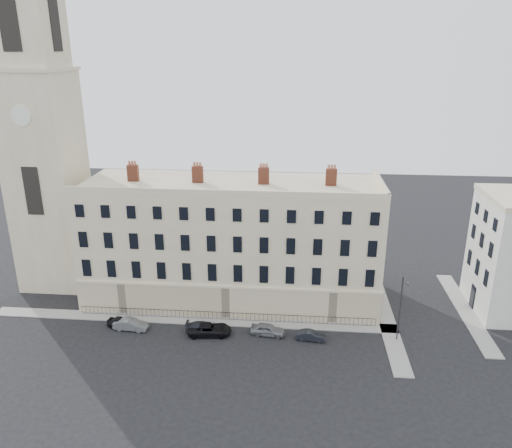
# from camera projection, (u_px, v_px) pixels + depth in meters

# --- Properties ---
(ground) EXTENTS (160.00, 160.00, 0.00)m
(ground) POSITION_uv_depth(u_px,v_px,m) (274.00, 349.00, 53.46)
(ground) COLOR black
(ground) RESTS_ON ground
(terrace) EXTENTS (36.22, 12.22, 17.00)m
(terrace) POSITION_uv_depth(u_px,v_px,m) (232.00, 241.00, 62.65)
(terrace) COLOR beige
(terrace) RESTS_ON ground
(church_tower) EXTENTS (8.00, 8.13, 44.00)m
(church_tower) POSITION_uv_depth(u_px,v_px,m) (43.00, 147.00, 62.74)
(church_tower) COLOR beige
(church_tower) RESTS_ON ground
(pavement_terrace) EXTENTS (48.00, 2.00, 0.12)m
(pavement_terrace) POSITION_uv_depth(u_px,v_px,m) (191.00, 320.00, 58.94)
(pavement_terrace) COLOR gray
(pavement_terrace) RESTS_ON ground
(pavement_east_return) EXTENTS (2.00, 24.00, 0.12)m
(pavement_east_return) POSITION_uv_depth(u_px,v_px,m) (385.00, 316.00, 59.90)
(pavement_east_return) COLOR gray
(pavement_east_return) RESTS_ON ground
(pavement_adjacent) EXTENTS (2.00, 20.00, 0.12)m
(pavement_adjacent) POSITION_uv_depth(u_px,v_px,m) (465.00, 311.00, 60.98)
(pavement_adjacent) COLOR gray
(pavement_adjacent) RESTS_ON ground
(railings) EXTENTS (35.00, 0.04, 0.96)m
(railings) POSITION_uv_depth(u_px,v_px,m) (225.00, 316.00, 58.83)
(railings) COLOR black
(railings) RESTS_ON ground
(car_a) EXTENTS (3.83, 2.00, 1.24)m
(car_a) POSITION_uv_depth(u_px,v_px,m) (123.00, 322.00, 57.32)
(car_a) COLOR black
(car_a) RESTS_ON ground
(car_b) EXTENTS (4.00, 1.63, 1.29)m
(car_b) POSITION_uv_depth(u_px,v_px,m) (131.00, 324.00, 56.87)
(car_b) COLOR slate
(car_b) RESTS_ON ground
(car_c) EXTENTS (4.24, 1.77, 1.23)m
(car_c) POSITION_uv_depth(u_px,v_px,m) (204.00, 328.00, 56.27)
(car_c) COLOR #22242E
(car_c) RESTS_ON ground
(car_d) EXTENTS (5.05, 2.71, 1.35)m
(car_d) POSITION_uv_depth(u_px,v_px,m) (210.00, 329.00, 55.85)
(car_d) COLOR black
(car_d) RESTS_ON ground
(car_e) EXTENTS (4.08, 2.08, 1.33)m
(car_e) POSITION_uv_depth(u_px,v_px,m) (268.00, 330.00, 55.81)
(car_e) COLOR slate
(car_e) RESTS_ON ground
(car_f) EXTENTS (3.39, 1.44, 1.09)m
(car_f) POSITION_uv_depth(u_px,v_px,m) (311.00, 336.00, 54.86)
(car_f) COLOR black
(car_f) RESTS_ON ground
(streetlamp) EXTENTS (0.41, 1.67, 7.76)m
(streetlamp) POSITION_uv_depth(u_px,v_px,m) (401.00, 306.00, 53.47)
(streetlamp) COLOR #343339
(streetlamp) RESTS_ON ground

